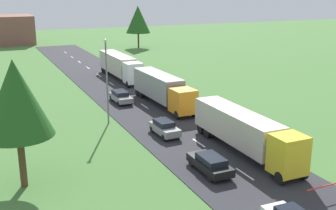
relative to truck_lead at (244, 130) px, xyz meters
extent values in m
cube|color=#2B2B30|center=(-2.46, 10.02, -2.07)|extent=(10.00, 140.00, 0.06)
cube|color=white|center=(-2.46, -3.84, -2.03)|extent=(0.16, 2.40, 0.01)
cube|color=white|center=(-2.46, 3.64, -2.03)|extent=(0.16, 2.40, 0.01)
cube|color=white|center=(-2.46, 11.56, -2.03)|extent=(0.16, 2.40, 0.01)
cube|color=white|center=(-2.46, 17.65, -2.03)|extent=(0.16, 2.40, 0.01)
cube|color=white|center=(-2.46, 24.52, -2.03)|extent=(0.16, 2.40, 0.01)
cube|color=white|center=(-2.46, 31.51, -2.03)|extent=(0.16, 2.40, 0.01)
cube|color=white|center=(-2.46, 38.58, -2.03)|extent=(0.16, 2.40, 0.01)
cube|color=white|center=(-2.46, 46.30, -2.03)|extent=(0.16, 2.40, 0.01)
cube|color=white|center=(-2.46, 53.14, -2.03)|extent=(0.16, 2.40, 0.01)
cube|color=white|center=(-2.46, 59.89, -2.03)|extent=(0.16, 2.40, 0.01)
cube|color=white|center=(-2.46, 67.23, -2.03)|extent=(0.16, 2.40, 0.01)
cube|color=yellow|center=(-0.05, -5.85, -0.04)|extent=(2.46, 2.24, 2.99)
cube|color=black|center=(-0.06, -6.89, 0.49)|extent=(2.10, 0.12, 1.32)
cube|color=beige|center=(0.01, 1.21, 0.10)|extent=(2.59, 11.22, 2.67)
cube|color=black|center=(0.01, 1.21, -1.44)|extent=(0.99, 10.65, 0.24)
cylinder|color=black|center=(1.00, -6.41, -1.54)|extent=(0.36, 1.00, 1.00)
cylinder|color=black|center=(-1.10, -6.39, -1.54)|extent=(0.36, 1.00, 1.00)
cylinder|color=black|center=(1.09, 4.57, -1.54)|extent=(0.36, 1.00, 1.00)
cylinder|color=black|center=(-1.01, 4.58, -1.54)|extent=(0.36, 1.00, 1.00)
cylinder|color=black|center=(1.10, 5.91, -1.54)|extent=(0.36, 1.00, 1.00)
cylinder|color=black|center=(-1.00, 5.93, -1.54)|extent=(0.36, 1.00, 1.00)
cube|color=orange|center=(-0.09, 11.80, -0.19)|extent=(2.50, 2.85, 2.70)
cube|color=black|center=(-0.06, 10.47, 0.30)|extent=(2.10, 0.15, 1.19)
cube|color=gray|center=(-0.24, 18.63, 0.23)|extent=(2.73, 10.22, 2.93)
cube|color=black|center=(-0.24, 18.63, -1.44)|extent=(1.11, 9.68, 0.24)
cylinder|color=black|center=(0.98, 11.13, -1.54)|extent=(0.37, 1.01, 1.00)
cylinder|color=black|center=(-1.12, 11.08, -1.54)|extent=(0.37, 1.01, 1.00)
cylinder|color=black|center=(0.74, 21.71, -1.54)|extent=(0.37, 1.01, 1.00)
cylinder|color=black|center=(-1.36, 21.66, -1.54)|extent=(0.37, 1.01, 1.00)
cylinder|color=black|center=(0.71, 22.93, -1.54)|extent=(0.37, 1.01, 1.00)
cylinder|color=black|center=(-1.39, 22.88, -1.54)|extent=(0.37, 1.01, 1.00)
cube|color=white|center=(0.00, 28.52, -0.02)|extent=(2.46, 2.53, 3.05)
cube|color=black|center=(0.01, 27.32, 0.53)|extent=(2.10, 0.11, 1.34)
cube|color=beige|center=(-0.04, 35.99, 0.24)|extent=(2.57, 11.73, 2.96)
cube|color=black|center=(-0.04, 35.99, -1.44)|extent=(0.97, 11.14, 0.24)
cylinder|color=black|center=(1.06, 27.90, -1.54)|extent=(0.36, 1.00, 1.00)
cylinder|color=black|center=(-1.04, 27.89, -1.54)|extent=(0.36, 1.00, 1.00)
cylinder|color=black|center=(0.98, 39.51, -1.54)|extent=(0.36, 1.00, 1.00)
cylinder|color=black|center=(-1.12, 39.50, -1.54)|extent=(0.36, 1.00, 1.00)
cylinder|color=black|center=(0.98, 40.91, -1.54)|extent=(0.36, 1.00, 1.00)
cylinder|color=black|center=(-1.12, 40.90, -1.54)|extent=(0.36, 1.00, 1.00)
cube|color=black|center=(-4.79, -2.36, -1.40)|extent=(1.87, 4.57, 0.64)
cube|color=black|center=(-4.79, -2.59, -0.85)|extent=(1.57, 2.56, 0.47)
cylinder|color=black|center=(-5.60, -0.80, -1.72)|extent=(0.22, 0.64, 0.64)
cylinder|color=black|center=(-3.95, -0.81, -1.72)|extent=(0.22, 0.64, 0.64)
cylinder|color=black|center=(-5.62, -3.91, -1.72)|extent=(0.22, 0.64, 0.64)
cylinder|color=black|center=(-3.97, -3.92, -1.72)|extent=(0.22, 0.64, 0.64)
cube|color=gray|center=(-4.52, 6.92, -1.38)|extent=(1.85, 4.06, 0.68)
cube|color=black|center=(-4.53, 7.12, -0.79)|extent=(1.51, 2.29, 0.49)
cylinder|color=black|center=(-3.72, 5.58, -1.72)|extent=(0.24, 0.65, 0.64)
cylinder|color=black|center=(-5.23, 5.53, -1.72)|extent=(0.24, 0.65, 0.64)
cylinder|color=black|center=(-3.81, 8.30, -1.72)|extent=(0.24, 0.65, 0.64)
cylinder|color=black|center=(-5.32, 8.25, -1.72)|extent=(0.24, 0.65, 0.64)
cube|color=gray|center=(-4.55, 20.61, -1.41)|extent=(1.88, 4.60, 0.62)
cube|color=black|center=(-4.55, 20.83, -0.85)|extent=(1.56, 2.59, 0.51)
cylinder|color=black|center=(-3.72, 19.07, -1.72)|extent=(0.23, 0.64, 0.64)
cylinder|color=black|center=(-5.32, 19.04, -1.72)|extent=(0.23, 0.64, 0.64)
cylinder|color=black|center=(-3.78, 22.17, -1.72)|extent=(0.23, 0.64, 0.64)
cylinder|color=black|center=(-5.38, 22.15, -1.72)|extent=(0.23, 0.64, 0.64)
cylinder|color=red|center=(0.89, -9.39, -1.10)|extent=(4.50, 0.10, 0.10)
cylinder|color=slate|center=(-8.42, 13.13, 2.30)|extent=(0.18, 0.18, 8.80)
sphere|color=silver|center=(-8.42, 13.13, 6.82)|extent=(0.36, 0.36, 0.36)
cylinder|color=#513823|center=(15.85, 68.45, -0.29)|extent=(0.41, 0.41, 3.63)
cone|color=#23561E|center=(15.85, 68.45, 4.80)|extent=(5.96, 5.96, 6.55)
cylinder|color=#513823|center=(-18.38, 1.30, -0.12)|extent=(0.51, 0.51, 3.95)
cone|color=#23561E|center=(-18.38, 1.30, 4.60)|extent=(5.00, 5.00, 5.50)
cube|color=brown|center=(-12.93, 89.93, 1.58)|extent=(12.66, 12.59, 7.36)
camera|label=1|loc=(-20.30, -28.45, 11.92)|focal=44.34mm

